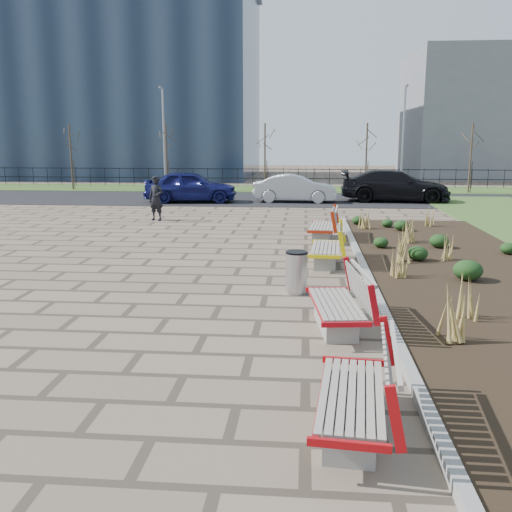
# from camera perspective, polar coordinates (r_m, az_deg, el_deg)

# --- Properties ---
(ground) EXTENTS (120.00, 120.00, 0.00)m
(ground) POSITION_cam_1_polar(r_m,az_deg,el_deg) (8.99, -11.40, -9.38)
(ground) COLOR #71604D
(ground) RESTS_ON ground
(planting_bed) EXTENTS (4.50, 18.00, 0.10)m
(planting_bed) POSITION_cam_1_polar(r_m,az_deg,el_deg) (13.94, 20.62, -2.09)
(planting_bed) COLOR black
(planting_bed) RESTS_ON ground
(planting_curb) EXTENTS (0.16, 18.00, 0.15)m
(planting_curb) POSITION_cam_1_polar(r_m,az_deg,el_deg) (13.48, 11.05, -1.89)
(planting_curb) COLOR gray
(planting_curb) RESTS_ON ground
(grass_verge_far) EXTENTS (80.00, 5.00, 0.04)m
(grass_verge_far) POSITION_cam_1_polar(r_m,az_deg,el_deg) (36.26, 1.05, 6.73)
(grass_verge_far) COLOR #33511E
(grass_verge_far) RESTS_ON ground
(road) EXTENTS (80.00, 7.00, 0.02)m
(road) POSITION_cam_1_polar(r_m,az_deg,el_deg) (30.30, 0.27, 5.72)
(road) COLOR black
(road) RESTS_ON ground
(bench_a) EXTENTS (1.10, 2.18, 1.00)m
(bench_a) POSITION_cam_1_polar(r_m,az_deg,el_deg) (6.49, 9.55, -13.05)
(bench_a) COLOR #B10B10
(bench_a) RESTS_ON ground
(bench_b) EXTENTS (1.13, 2.19, 1.00)m
(bench_b) POSITION_cam_1_polar(r_m,az_deg,el_deg) (9.77, 7.97, -4.44)
(bench_b) COLOR #B40C15
(bench_b) RESTS_ON ground
(bench_c) EXTENTS (1.03, 2.15, 1.00)m
(bench_c) POSITION_cam_1_polar(r_m,az_deg,el_deg) (14.65, 6.99, 1.04)
(bench_c) COLOR yellow
(bench_c) RESTS_ON ground
(bench_d) EXTENTS (1.07, 2.17, 1.00)m
(bench_d) POSITION_cam_1_polar(r_m,az_deg,el_deg) (18.24, 6.61, 3.16)
(bench_d) COLOR #B3240B
(bench_d) RESTS_ON ground
(litter_bin) EXTENTS (0.45, 0.45, 0.87)m
(litter_bin) POSITION_cam_1_polar(r_m,az_deg,el_deg) (11.94, 4.07, -1.69)
(litter_bin) COLOR #B2B2B7
(litter_bin) RESTS_ON ground
(pedestrian) EXTENTS (0.73, 0.59, 1.74)m
(pedestrian) POSITION_cam_1_polar(r_m,az_deg,el_deg) (22.74, -9.96, 5.70)
(pedestrian) COLOR black
(pedestrian) RESTS_ON ground
(car_blue) EXTENTS (4.76, 2.36, 1.56)m
(car_blue) POSITION_cam_1_polar(r_m,az_deg,el_deg) (28.94, -6.55, 6.93)
(car_blue) COLOR #12144F
(car_blue) RESTS_ON road
(car_silver) EXTENTS (4.18, 1.58, 1.36)m
(car_silver) POSITION_cam_1_polar(r_m,az_deg,el_deg) (28.88, 3.92, 6.77)
(car_silver) COLOR #A3A5AA
(car_silver) RESTS_ON road
(car_black) EXTENTS (5.55, 2.50, 1.58)m
(car_black) POSITION_cam_1_polar(r_m,az_deg,el_deg) (29.90, 13.73, 6.84)
(car_black) COLOR black
(car_black) RESTS_ON road
(tree_a) EXTENTS (1.40, 1.40, 4.00)m
(tree_a) POSITION_cam_1_polar(r_m,az_deg,el_deg) (37.45, -18.01, 9.42)
(tree_a) COLOR #4C3D2D
(tree_a) RESTS_ON grass_verge_far
(tree_b) EXTENTS (1.40, 1.40, 4.00)m
(tree_b) POSITION_cam_1_polar(r_m,az_deg,el_deg) (35.57, -8.94, 9.76)
(tree_b) COLOR #4C3D2D
(tree_b) RESTS_ON grass_verge_far
(tree_c) EXTENTS (1.40, 1.40, 4.00)m
(tree_c) POSITION_cam_1_polar(r_m,az_deg,el_deg) (34.64, 0.89, 9.84)
(tree_c) COLOR #4C3D2D
(tree_c) RESTS_ON grass_verge_far
(tree_d) EXTENTS (1.40, 1.40, 4.00)m
(tree_d) POSITION_cam_1_polar(r_m,az_deg,el_deg) (34.73, 10.96, 9.64)
(tree_d) COLOR #4C3D2D
(tree_d) RESTS_ON grass_verge_far
(tree_e) EXTENTS (1.40, 1.40, 4.00)m
(tree_e) POSITION_cam_1_polar(r_m,az_deg,el_deg) (35.85, 20.66, 9.17)
(tree_e) COLOR #4C3D2D
(tree_e) RESTS_ON grass_verge_far
(lamp_west) EXTENTS (0.24, 0.60, 6.00)m
(lamp_west) POSITION_cam_1_polar(r_m,az_deg,el_deg) (35.07, -9.19, 11.36)
(lamp_west) COLOR gray
(lamp_west) RESTS_ON grass_verge_far
(lamp_east) EXTENTS (0.24, 0.60, 6.00)m
(lamp_east) POSITION_cam_1_polar(r_m,az_deg,el_deg) (34.48, 14.48, 11.13)
(lamp_east) COLOR gray
(lamp_east) RESTS_ON grass_verge_far
(railing_fence) EXTENTS (44.00, 0.10, 1.20)m
(railing_fence) POSITION_cam_1_polar(r_m,az_deg,el_deg) (37.70, 1.21, 7.87)
(railing_fence) COLOR black
(railing_fence) RESTS_ON grass_verge_far
(building_glass) EXTENTS (40.00, 14.00, 15.00)m
(building_glass) POSITION_cam_1_polar(r_m,az_deg,el_deg) (54.07, -22.83, 15.44)
(building_glass) COLOR #192338
(building_glass) RESTS_ON ground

